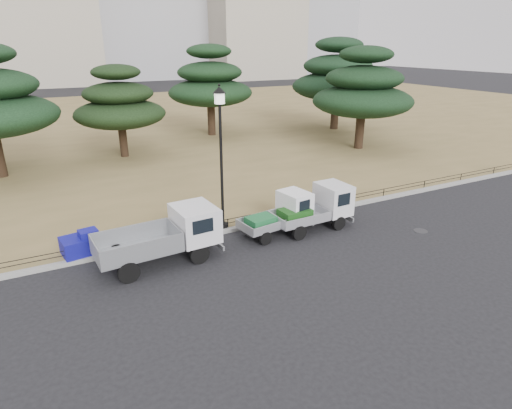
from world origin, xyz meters
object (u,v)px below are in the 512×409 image
truck_large (165,235)px  truck_kei_front (280,214)px  street_lamp (221,136)px  tarp_pile (82,244)px  truck_kei_rear (317,208)px

truck_large → truck_kei_front: truck_large is taller
street_lamp → truck_large: bearing=-151.2°
tarp_pile → truck_large: bearing=-34.0°
truck_kei_front → street_lamp: 4.19m
truck_kei_rear → tarp_pile: truck_kei_rear is taller
truck_large → truck_kei_rear: (6.81, 0.01, -0.15)m
street_lamp → tarp_pile: bearing=178.0°
truck_large → street_lamp: (3.02, 1.66, 3.12)m
truck_large → truck_kei_rear: size_ratio=1.26×
truck_large → street_lamp: street_lamp is taller
tarp_pile → street_lamp: bearing=-2.0°
truck_kei_rear → tarp_pile: size_ratio=2.32×
truck_kei_front → street_lamp: bearing=138.8°
truck_large → tarp_pile: size_ratio=2.93×
truck_kei_rear → street_lamp: (-3.80, 1.65, 3.27)m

